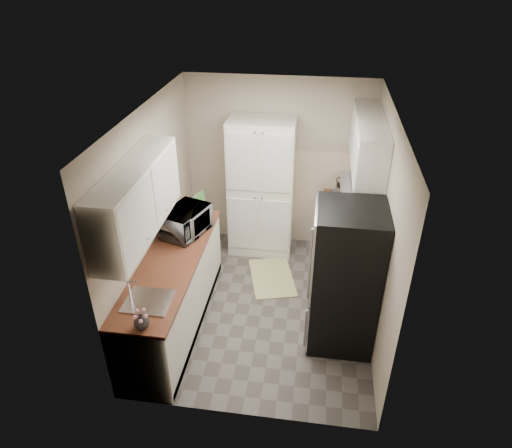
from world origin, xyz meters
name	(u,v)px	position (x,y,z in m)	size (l,w,h in m)	color
ground	(263,306)	(0.00, 0.00, 0.00)	(3.20, 3.20, 0.00)	#56514C
room_shell	(262,192)	(-0.02, -0.01, 1.63)	(2.64, 3.24, 2.52)	#B6AC93
pantry_cabinet	(261,188)	(-0.20, 1.32, 1.00)	(0.90, 0.55, 2.00)	silver
base_cabinet_left	(174,293)	(-0.99, -0.43, 0.44)	(0.60, 2.30, 0.88)	silver
countertop_left	(171,261)	(-0.99, -0.43, 0.90)	(0.63, 2.33, 0.04)	brown
base_cabinet_right	(343,233)	(0.99, 1.19, 0.44)	(0.60, 0.80, 0.88)	silver
countertop_right	(346,204)	(0.99, 1.19, 0.90)	(0.63, 0.83, 0.04)	brown
electric_range	(343,264)	(0.97, 0.39, 0.48)	(0.71, 0.78, 1.13)	#B7B7BC
refrigerator	(345,279)	(0.94, -0.41, 0.85)	(0.70, 0.72, 1.70)	#B7B7BC
microwave	(186,222)	(-0.96, 0.14, 1.08)	(0.59, 0.40, 0.33)	#A6A7AB
wine_bottle	(192,210)	(-0.96, 0.44, 1.07)	(0.07, 0.07, 0.29)	black
flower_vase	(141,321)	(-0.92, -1.50, 0.99)	(0.14, 0.14, 0.15)	white
cutting_board	(200,205)	(-0.90, 0.58, 1.07)	(0.02, 0.24, 0.31)	#377D31
toaster_oven	(347,193)	(0.98, 1.28, 1.04)	(0.32, 0.41, 0.24)	#A6A6AB
fruit_basket	(347,181)	(0.96, 1.25, 1.22)	(0.28, 0.28, 0.12)	#FE4100
kitchen_mat	(272,277)	(0.05, 0.59, 0.01)	(0.55, 0.88, 0.01)	#C5BF7D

